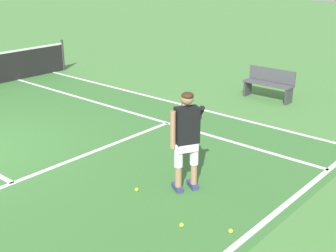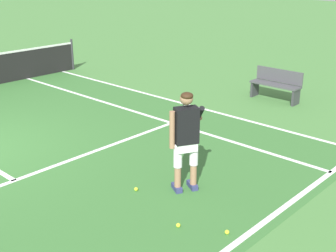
{
  "view_description": "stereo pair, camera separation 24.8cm",
  "coord_description": "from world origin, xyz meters",
  "views": [
    {
      "loc": [
        -3.61,
        -8.69,
        3.65
      ],
      "look_at": [
        1.79,
        -4.02,
        1.05
      ],
      "focal_mm": 48.79,
      "sensor_mm": 36.0,
      "label": 1
    },
    {
      "loc": [
        -3.45,
        -8.87,
        3.65
      ],
      "look_at": [
        1.79,
        -4.02,
        1.05
      ],
      "focal_mm": 48.79,
      "sensor_mm": 36.0,
      "label": 2
    }
  ],
  "objects": [
    {
      "name": "line_doubles_right",
      "position": [
        5.49,
        -0.77,
        0.0
      ],
      "size": [
        0.1,
        10.35,
        0.01
      ],
      "primitive_type": "cube",
      "color": "white",
      "rests_on": "ground"
    },
    {
      "name": "tennis_ball_by_baseline",
      "position": [
        0.85,
        -5.1,
        0.03
      ],
      "size": [
        0.07,
        0.07,
        0.07
      ],
      "primitive_type": "sphere",
      "color": "#CCE02D",
      "rests_on": "ground"
    },
    {
      "name": "tennis_ball_mid_court",
      "position": [
        1.2,
        -3.84,
        0.03
      ],
      "size": [
        0.07,
        0.07,
        0.07
      ],
      "primitive_type": "sphere",
      "color": "#CCE02D",
      "rests_on": "ground"
    },
    {
      "name": "tennis_ball_near_feet",
      "position": [
        1.19,
        -5.72,
        0.03
      ],
      "size": [
        0.07,
        0.07,
        0.07
      ],
      "primitive_type": "sphere",
      "color": "#CCE02D",
      "rests_on": "ground"
    },
    {
      "name": "tennis_player",
      "position": [
        1.81,
        -4.4,
        0.99
      ],
      "size": [
        1.03,
        0.92,
        1.71
      ],
      "color": "navy",
      "rests_on": "ground"
    },
    {
      "name": "courtside_bench",
      "position": [
        7.48,
        -2.81,
        0.45
      ],
      "size": [
        0.4,
        1.4,
        0.85
      ],
      "color": "#47474C",
      "rests_on": "ground"
    },
    {
      "name": "line_singles_right",
      "position": [
        4.12,
        -0.77,
        0.0
      ],
      "size": [
        0.1,
        10.35,
        0.01
      ],
      "primitive_type": "cube",
      "color": "white",
      "rests_on": "ground"
    },
    {
      "name": "line_service",
      "position": [
        0.0,
        -1.99,
        0.0
      ],
      "size": [
        8.23,
        0.1,
        0.01
      ],
      "primitive_type": "cube",
      "color": "white",
      "rests_on": "ground"
    }
  ]
}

